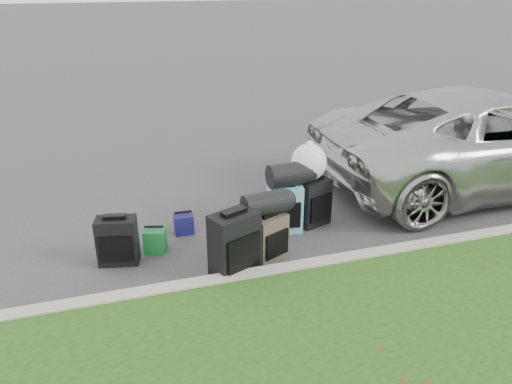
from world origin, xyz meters
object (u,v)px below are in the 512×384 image
object	(u,v)px
suitcase_small_black	(117,241)
suitcase_large_black_left	(235,245)
tote_green	(155,240)
suitcase_teal	(285,208)
suitcase_large_black_right	(314,202)
suitcase_olive	(269,238)
suv	(487,138)
tote_navy	(184,224)

from	to	relation	value
suitcase_small_black	suitcase_large_black_left	world-z (taller)	suitcase_large_black_left
suitcase_large_black_left	tote_green	distance (m)	1.15
suitcase_large_black_left	suitcase_teal	bearing A→B (deg)	20.37
suitcase_large_black_left	suitcase_large_black_right	bearing A→B (deg)	11.39
suitcase_olive	suitcase_large_black_right	distance (m)	1.11
suitcase_large_black_right	suv	bearing A→B (deg)	-9.08
suitcase_large_black_left	tote_navy	size ratio (longest dim) A/B	2.88
suv	tote_green	distance (m)	5.41
suitcase_large_black_left	suitcase_olive	world-z (taller)	suitcase_large_black_left
suitcase_small_black	suitcase_olive	xyz separation A→B (m)	(1.71, -0.45, -0.00)
suv	suitcase_large_black_left	world-z (taller)	suv
tote_navy	suitcase_large_black_left	bearing A→B (deg)	-69.85
suitcase_small_black	suitcase_teal	xyz separation A→B (m)	(2.15, 0.18, 0.03)
suitcase_large_black_left	suitcase_olive	size ratio (longest dim) A/B	1.33
suitcase_large_black_left	tote_navy	xyz separation A→B (m)	(-0.39, 1.15, -0.25)
suitcase_large_black_left	suv	bearing A→B (deg)	-4.47
tote_green	suitcase_teal	bearing A→B (deg)	17.11
suitcase_large_black_left	suitcase_large_black_right	distance (m)	1.61
suv	suitcase_large_black_left	xyz separation A→B (m)	(-4.53, -1.44, -0.38)
suitcase_olive	tote_green	size ratio (longest dim) A/B	1.95
suitcase_large_black_left	suitcase_teal	xyz separation A→B (m)	(0.90, 0.83, -0.06)
suv	suitcase_teal	xyz separation A→B (m)	(-3.63, -0.61, -0.44)
suv	suitcase_olive	distance (m)	4.27
suitcase_olive	suitcase_teal	distance (m)	0.76
suitcase_olive	suitcase_large_black_right	xyz separation A→B (m)	(0.87, 0.69, 0.04)
tote_navy	tote_green	bearing A→B (deg)	-137.52
suitcase_olive	tote_navy	bearing A→B (deg)	107.93
suitcase_large_black_right	tote_navy	xyz separation A→B (m)	(-1.73, 0.26, -0.19)
suitcase_small_black	suitcase_olive	size ratio (longest dim) A/B	1.01
suitcase_teal	suitcase_large_black_right	distance (m)	0.44
suitcase_large_black_left	suitcase_large_black_right	world-z (taller)	suitcase_large_black_left
suitcase_teal	tote_green	size ratio (longest dim) A/B	2.19
suitcase_large_black_left	tote_green	bearing A→B (deg)	113.25
suitcase_small_black	tote_green	xyz separation A→B (m)	(0.44, 0.14, -0.14)
suv	suitcase_teal	bearing A→B (deg)	100.12
suitcase_small_black	tote_green	bearing A→B (deg)	29.68
suitcase_teal	suitcase_large_black_left	bearing A→B (deg)	-126.15
suitcase_large_black_right	tote_green	distance (m)	2.15
suitcase_large_black_left	suitcase_teal	size ratio (longest dim) A/B	1.19
suitcase_small_black	suitcase_olive	bearing A→B (deg)	-2.68
suitcase_teal	tote_green	world-z (taller)	suitcase_teal
suv	suitcase_olive	world-z (taller)	suv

